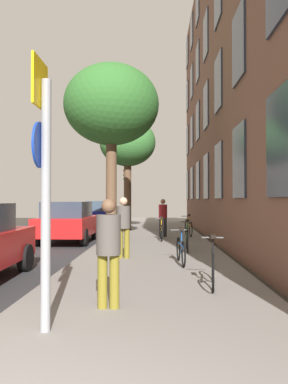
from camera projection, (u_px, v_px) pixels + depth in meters
name	position (u px, v px, depth m)	size (l,w,h in m)	color
ground_plane	(71.00, 241.00, 16.85)	(41.80, 41.80, 0.00)	#332D28
road_asphalt	(21.00, 240.00, 16.92)	(7.00, 38.00, 0.01)	#2D2D30
sidewalk	(154.00, 239.00, 16.75)	(4.20, 38.00, 0.12)	gray
building_facade	(218.00, 72.00, 16.31)	(0.56, 27.00, 13.71)	brown
sign_post	(44.00, 175.00, 4.89)	(0.16, 0.60, 3.30)	gray
traffic_light	(127.00, 186.00, 25.84)	(0.43, 0.24, 3.64)	black
tree_near	(111.00, 106.00, 14.99)	(3.54, 3.54, 6.63)	brown
tree_far	(128.00, 144.00, 21.25)	(2.96, 2.96, 5.87)	brown
bicycle_0	(213.00, 266.00, 7.37)	(0.42, 1.64, 0.96)	black
bicycle_1	(181.00, 250.00, 9.95)	(0.42, 1.70, 0.91)	black
bicycle_2	(187.00, 238.00, 12.57)	(0.42, 1.76, 0.98)	black
bicycle_3	(161.00, 231.00, 15.75)	(0.42, 1.65, 0.94)	black
bicycle_4	(188.00, 227.00, 17.69)	(0.42, 1.73, 0.95)	black
pedestrian_0	(108.00, 246.00, 5.90)	(0.47, 0.47, 1.60)	olive
pedestrian_1	(123.00, 223.00, 10.96)	(0.41, 0.41, 1.66)	olive
pedestrian_2	(163.00, 215.00, 17.30)	(0.47, 0.47, 1.62)	#26262D
car_1	(68.00, 222.00, 15.94)	(1.94, 4.04, 1.62)	red
car_2	(100.00, 214.00, 25.18)	(1.78, 4.14, 1.62)	navy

